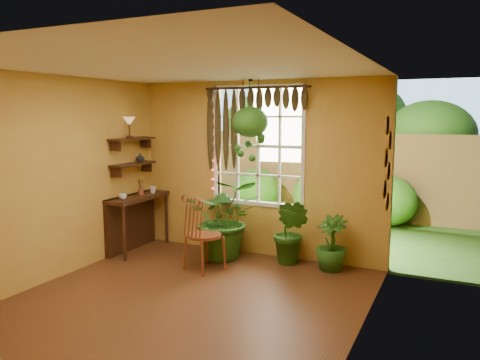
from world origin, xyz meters
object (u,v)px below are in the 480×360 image
object	(u,v)px
potted_plant_left	(225,218)
potted_plant_mid	(291,232)
hanging_basket	(250,127)
windsor_chair	(203,245)
counter_ledge	(133,216)

from	to	relation	value
potted_plant_left	potted_plant_mid	distance (m)	1.03
hanging_basket	potted_plant_left	bearing A→B (deg)	-148.82
windsor_chair	potted_plant_left	world-z (taller)	windsor_chair
potted_plant_left	hanging_basket	size ratio (longest dim) A/B	1.02
windsor_chair	potted_plant_mid	distance (m)	1.30
potted_plant_left	hanging_basket	bearing A→B (deg)	31.18
counter_ledge	hanging_basket	size ratio (longest dim) A/B	0.98
potted_plant_left	potted_plant_mid	world-z (taller)	potted_plant_left
counter_ledge	potted_plant_mid	distance (m)	2.59
potted_plant_mid	hanging_basket	bearing A→B (deg)	175.17
potted_plant_left	potted_plant_mid	xyz separation A→B (m)	(1.01, 0.14, -0.14)
windsor_chair	hanging_basket	distance (m)	1.87
counter_ledge	windsor_chair	size ratio (longest dim) A/B	0.95
counter_ledge	windsor_chair	bearing A→B (deg)	-14.98
potted_plant_left	potted_plant_mid	size ratio (longest dim) A/B	1.29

